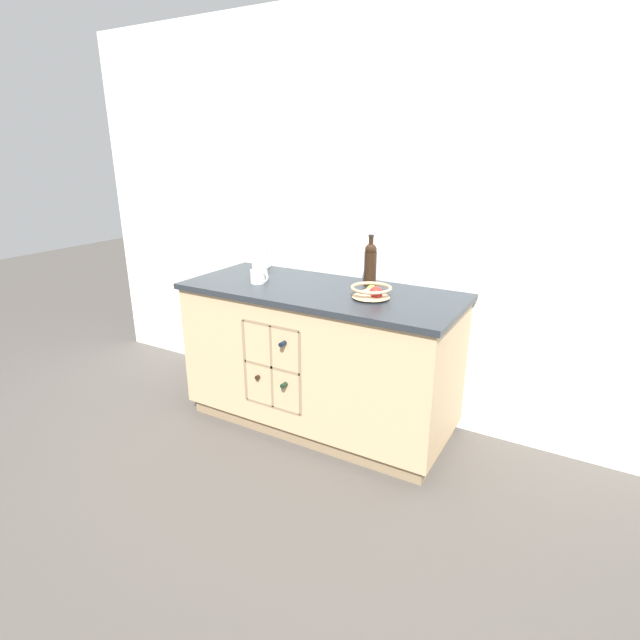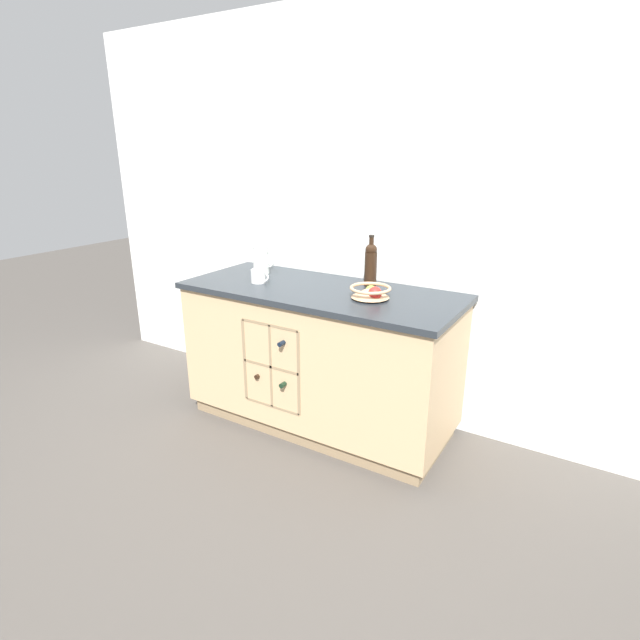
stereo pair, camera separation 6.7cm
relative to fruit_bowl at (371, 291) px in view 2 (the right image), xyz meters
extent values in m
plane|color=#4C4742|center=(-0.35, 0.03, -0.95)|extent=(14.00, 14.00, 0.00)
cube|color=silver|center=(-0.35, 0.44, 0.32)|extent=(4.40, 0.06, 2.55)
cube|color=#8B7354|center=(-0.35, 0.03, -0.91)|extent=(1.60, 0.61, 0.09)
cube|color=tan|center=(-0.35, 0.03, -0.47)|extent=(1.66, 0.67, 0.78)
cube|color=#23282D|center=(-0.35, 0.03, -0.06)|extent=(1.70, 0.71, 0.03)
cube|color=#8B7354|center=(-0.49, -0.20, -0.46)|extent=(0.40, 0.01, 0.52)
cube|color=#8B7354|center=(-0.68, -0.26, -0.46)|extent=(0.02, 0.10, 0.52)
cube|color=#8B7354|center=(-0.29, -0.26, -0.46)|extent=(0.02, 0.10, 0.52)
cube|color=#8B7354|center=(-0.49, -0.26, -0.72)|extent=(0.40, 0.10, 0.02)
cube|color=#8B7354|center=(-0.49, -0.26, -0.46)|extent=(0.40, 0.10, 0.02)
cube|color=#8B7354|center=(-0.49, -0.26, -0.20)|extent=(0.40, 0.10, 0.02)
cube|color=#8B7354|center=(-0.49, -0.26, -0.46)|extent=(0.02, 0.10, 0.52)
cylinder|color=black|center=(-0.59, -0.13, -0.55)|extent=(0.07, 0.20, 0.07)
cylinder|color=black|center=(-0.59, -0.28, -0.55)|extent=(0.03, 0.09, 0.03)
cylinder|color=black|center=(-0.39, -0.16, -0.54)|extent=(0.08, 0.19, 0.08)
cylinder|color=black|center=(-0.39, -0.30, -0.54)|extent=(0.03, 0.08, 0.03)
cylinder|color=black|center=(-0.39, -0.16, -0.28)|extent=(0.07, 0.20, 0.07)
cylinder|color=black|center=(-0.39, -0.31, -0.28)|extent=(0.03, 0.09, 0.03)
cylinder|color=tan|center=(0.00, 0.00, -0.04)|extent=(0.10, 0.10, 0.01)
cone|color=tan|center=(0.00, 0.00, 0.00)|extent=(0.21, 0.21, 0.06)
torus|color=tan|center=(0.00, 0.00, 0.02)|extent=(0.23, 0.23, 0.02)
sphere|color=#7FA838|center=(-0.01, 0.01, 0.00)|extent=(0.07, 0.07, 0.07)
sphere|color=red|center=(0.04, -0.03, 0.00)|extent=(0.08, 0.08, 0.08)
cylinder|color=silver|center=(-0.89, 0.15, 0.05)|extent=(0.11, 0.11, 0.19)
torus|color=silver|center=(-0.89, 0.15, 0.14)|extent=(0.11, 0.11, 0.01)
torus|color=silver|center=(-0.83, 0.15, 0.06)|extent=(0.11, 0.01, 0.11)
cylinder|color=white|center=(-0.76, -0.04, 0.00)|extent=(0.09, 0.09, 0.08)
torus|color=white|center=(-0.71, -0.04, 0.00)|extent=(0.07, 0.01, 0.07)
cylinder|color=black|center=(-0.13, 0.25, 0.06)|extent=(0.08, 0.08, 0.21)
sphere|color=black|center=(-0.13, 0.25, 0.18)|extent=(0.07, 0.07, 0.07)
cylinder|color=black|center=(-0.13, 0.25, 0.21)|extent=(0.03, 0.03, 0.09)
cylinder|color=black|center=(-0.13, 0.25, 0.26)|extent=(0.03, 0.03, 0.01)
camera|label=1|loc=(1.10, -2.47, 0.76)|focal=28.00mm
camera|label=2|loc=(1.16, -2.43, 0.76)|focal=28.00mm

